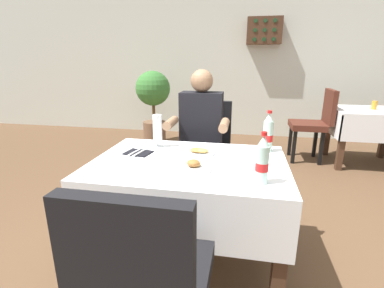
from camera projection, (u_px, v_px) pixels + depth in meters
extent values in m
plane|color=brown|center=(205.00, 283.00, 1.73)|extent=(11.00, 11.00, 0.00)
cube|color=silver|center=(237.00, 50.00, 4.86)|extent=(11.00, 0.12, 3.01)
cube|color=white|center=(189.00, 162.00, 1.74)|extent=(1.20, 0.84, 0.02)
cube|color=white|center=(173.00, 222.00, 1.40)|extent=(1.20, 0.02, 0.32)
cube|color=white|center=(199.00, 165.00, 2.17)|extent=(1.20, 0.02, 0.32)
cube|color=white|center=(104.00, 180.00, 1.89)|extent=(0.02, 0.84, 0.32)
cube|color=white|center=(285.00, 195.00, 1.68)|extent=(0.02, 0.84, 0.32)
cube|color=#472D1E|center=(85.00, 237.00, 1.60)|extent=(0.07, 0.07, 0.71)
cube|color=#472D1E|center=(280.00, 261.00, 1.41)|extent=(0.07, 0.07, 0.71)
cube|color=#472D1E|center=(133.00, 185.00, 2.27)|extent=(0.07, 0.07, 0.71)
cube|color=#472D1E|center=(269.00, 196.00, 2.08)|extent=(0.07, 0.07, 0.71)
cube|color=black|center=(205.00, 158.00, 2.48)|extent=(0.44, 0.44, 0.08)
cube|color=black|center=(209.00, 124.00, 2.64)|extent=(0.42, 0.06, 0.44)
cube|color=black|center=(182.00, 192.00, 2.42)|extent=(0.04, 0.04, 0.45)
cube|color=black|center=(221.00, 196.00, 2.36)|extent=(0.04, 0.04, 0.45)
cube|color=black|center=(190.00, 177.00, 2.74)|extent=(0.04, 0.04, 0.45)
cube|color=black|center=(224.00, 180.00, 2.68)|extent=(0.04, 0.04, 0.45)
cube|color=black|center=(155.00, 276.00, 1.12)|extent=(0.44, 0.44, 0.08)
cube|color=black|center=(125.00, 266.00, 0.81)|extent=(0.42, 0.06, 0.44)
cylinder|color=#282D42|center=(187.00, 194.00, 2.38)|extent=(0.10, 0.10, 0.45)
cylinder|color=#282D42|center=(206.00, 196.00, 2.36)|extent=(0.10, 0.10, 0.45)
cube|color=#282D42|center=(200.00, 158.00, 2.44)|extent=(0.34, 0.36, 0.12)
cube|color=black|center=(201.00, 121.00, 2.43)|extent=(0.36, 0.20, 0.50)
sphere|color=#997051|center=(202.00, 81.00, 2.33)|extent=(0.19, 0.19, 0.19)
cylinder|color=#997051|center=(171.00, 123.00, 2.24)|extent=(0.07, 0.26, 0.07)
cylinder|color=#997051|center=(224.00, 125.00, 2.17)|extent=(0.07, 0.26, 0.07)
cylinder|color=white|center=(192.00, 169.00, 1.59)|extent=(0.23, 0.23, 0.01)
ellipsoid|color=#99602D|center=(193.00, 163.00, 1.60)|extent=(0.10, 0.10, 0.04)
ellipsoid|color=#B77A38|center=(194.00, 164.00, 1.61)|extent=(0.10, 0.10, 0.03)
cylinder|color=white|center=(197.00, 153.00, 1.87)|extent=(0.23, 0.23, 0.01)
ellipsoid|color=gold|center=(202.00, 150.00, 1.85)|extent=(0.10, 0.08, 0.03)
ellipsoid|color=#B77A38|center=(197.00, 150.00, 1.86)|extent=(0.10, 0.09, 0.03)
cylinder|color=white|center=(158.00, 146.00, 2.02)|extent=(0.07, 0.07, 0.01)
cylinder|color=white|center=(158.00, 144.00, 2.01)|extent=(0.02, 0.02, 0.03)
cylinder|color=white|center=(157.00, 129.00, 1.98)|extent=(0.06, 0.06, 0.20)
cylinder|color=black|center=(158.00, 136.00, 1.99)|extent=(0.06, 0.06, 0.09)
cylinder|color=silver|center=(262.00, 165.00, 1.39)|extent=(0.06, 0.06, 0.20)
cylinder|color=red|center=(262.00, 167.00, 1.40)|extent=(0.07, 0.07, 0.04)
cone|color=silver|center=(264.00, 141.00, 1.36)|extent=(0.06, 0.06, 0.05)
cylinder|color=red|center=(264.00, 133.00, 1.35)|extent=(0.03, 0.03, 0.02)
cylinder|color=silver|center=(268.00, 136.00, 1.89)|extent=(0.07, 0.07, 0.21)
cylinder|color=red|center=(268.00, 138.00, 1.89)|extent=(0.07, 0.07, 0.05)
cone|color=silver|center=(269.00, 117.00, 1.85)|extent=(0.06, 0.06, 0.05)
cylinder|color=red|center=(270.00, 112.00, 1.84)|extent=(0.03, 0.03, 0.02)
cube|color=black|center=(138.00, 153.00, 1.87)|extent=(0.19, 0.16, 0.01)
cube|color=silver|center=(136.00, 151.00, 1.88)|extent=(0.05, 0.19, 0.01)
cube|color=silver|center=(141.00, 152.00, 1.86)|extent=(0.05, 0.19, 0.01)
cube|color=white|center=(370.00, 110.00, 3.55)|extent=(0.86, 0.74, 0.02)
cube|color=white|center=(380.00, 130.00, 3.26)|extent=(0.86, 0.02, 0.32)
cube|color=white|center=(357.00, 118.00, 3.94)|extent=(0.86, 0.02, 0.32)
cube|color=white|center=(332.00, 122.00, 3.67)|extent=(0.02, 0.74, 0.32)
cube|color=#472D1E|center=(342.00, 143.00, 3.43)|extent=(0.07, 0.07, 0.71)
cube|color=#472D1E|center=(328.00, 131.00, 4.01)|extent=(0.07, 0.07, 0.71)
cube|color=#472D1E|center=(384.00, 133.00, 3.88)|extent=(0.07, 0.07, 0.71)
cube|color=#4C2319|center=(307.00, 125.00, 3.74)|extent=(0.44, 0.44, 0.08)
cube|color=#4C2319|center=(330.00, 107.00, 3.62)|extent=(0.06, 0.42, 0.44)
cube|color=black|center=(290.00, 140.00, 4.01)|extent=(0.04, 0.04, 0.45)
cube|color=black|center=(294.00, 147.00, 3.69)|extent=(0.04, 0.04, 0.45)
cube|color=black|center=(315.00, 141.00, 3.95)|extent=(0.04, 0.04, 0.45)
cube|color=black|center=(321.00, 149.00, 3.63)|extent=(0.04, 0.04, 0.45)
cylinder|color=#C68928|center=(374.00, 105.00, 3.54)|extent=(0.06, 0.06, 0.11)
cylinder|color=brown|center=(155.00, 132.00, 4.66)|extent=(0.37, 0.37, 0.36)
cylinder|color=brown|center=(154.00, 112.00, 4.56)|extent=(0.05, 0.05, 0.32)
sphere|color=#387533|center=(153.00, 88.00, 4.45)|extent=(0.55, 0.55, 0.55)
cube|color=#472D1E|center=(264.00, 31.00, 4.55)|extent=(0.56, 0.20, 0.42)
cylinder|color=#193D1E|center=(254.00, 40.00, 4.58)|extent=(0.06, 0.14, 0.06)
cylinder|color=#193D1E|center=(264.00, 40.00, 4.55)|extent=(0.06, 0.14, 0.06)
cylinder|color=#193D1E|center=(273.00, 39.00, 4.52)|extent=(0.06, 0.14, 0.06)
cylinder|color=#193D1E|center=(255.00, 31.00, 4.54)|extent=(0.06, 0.14, 0.06)
cylinder|color=#193D1E|center=(264.00, 30.00, 4.51)|extent=(0.06, 0.14, 0.06)
cylinder|color=#193D1E|center=(274.00, 30.00, 4.48)|extent=(0.06, 0.14, 0.06)
cylinder|color=#193D1E|center=(256.00, 21.00, 4.50)|extent=(0.06, 0.14, 0.06)
cylinder|color=#193D1E|center=(265.00, 21.00, 4.47)|extent=(0.06, 0.14, 0.06)
cylinder|color=#193D1E|center=(275.00, 21.00, 4.44)|extent=(0.06, 0.14, 0.06)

